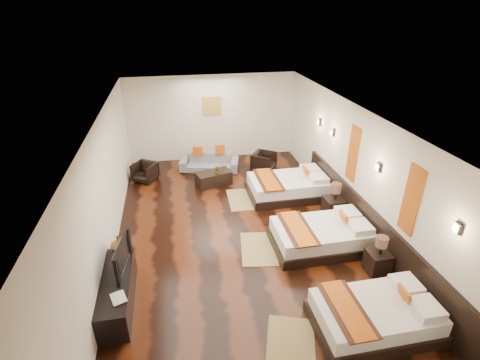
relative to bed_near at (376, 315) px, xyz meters
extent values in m
cube|color=black|center=(-1.69, 2.98, -0.26)|extent=(5.50, 9.50, 0.01)
cube|color=white|center=(-1.69, 2.98, 2.54)|extent=(5.50, 9.50, 0.01)
cube|color=silver|center=(-1.69, 7.73, 1.14)|extent=(5.50, 0.01, 2.80)
cube|color=silver|center=(-4.44, 2.98, 1.14)|extent=(0.01, 9.50, 2.80)
cube|color=silver|center=(1.06, 2.98, 1.14)|extent=(0.01, 9.50, 2.80)
cube|color=black|center=(1.02, 2.18, 0.19)|extent=(0.08, 6.60, 0.90)
cube|color=black|center=(-0.02, 0.00, -0.15)|extent=(1.98, 1.22, 0.21)
cube|color=white|center=(-0.02, 0.00, 0.09)|extent=(1.88, 1.13, 0.28)
cube|color=#BC510D|center=(0.45, 0.00, 0.34)|extent=(0.15, 0.30, 0.30)
cube|color=#38190F|center=(-0.54, 0.00, 0.24)|extent=(0.52, 1.24, 0.02)
cube|color=#BC510D|center=(-0.54, 0.00, 0.25)|extent=(0.36, 1.24, 0.02)
cube|color=black|center=(-0.02, 2.25, -0.15)|extent=(2.10, 1.30, 0.22)
cube|color=white|center=(-0.02, 2.25, 0.11)|extent=(2.00, 1.20, 0.30)
cube|color=#BC510D|center=(0.47, 2.25, 0.38)|extent=(0.16, 0.32, 0.32)
cube|color=#38190F|center=(-0.57, 2.25, 0.27)|extent=(0.55, 1.32, 0.02)
cube|color=#BC510D|center=(-0.57, 2.25, 0.29)|extent=(0.38, 1.32, 0.02)
cube|color=black|center=(-0.02, 4.60, -0.15)|extent=(2.15, 1.33, 0.22)
cube|color=white|center=(-0.02, 4.60, 0.12)|extent=(2.05, 1.23, 0.31)
cube|color=#BC510D|center=(0.49, 4.60, 0.40)|extent=(0.16, 0.33, 0.33)
cube|color=#38190F|center=(-0.59, 4.60, 0.28)|extent=(0.56, 1.35, 0.02)
cube|color=#BC510D|center=(-0.59, 4.60, 0.30)|extent=(0.39, 1.35, 0.02)
cube|color=black|center=(0.75, 1.24, -0.02)|extent=(0.42, 0.42, 0.47)
cylinder|color=black|center=(0.75, 1.24, 0.30)|extent=(0.07, 0.07, 0.19)
cylinder|color=#3F2619|center=(0.75, 1.24, 0.47)|extent=(0.22, 0.22, 0.21)
cube|color=black|center=(0.75, 3.32, 0.00)|extent=(0.47, 0.47, 0.52)
cylinder|color=black|center=(0.75, 3.32, 0.37)|extent=(0.08, 0.08, 0.21)
cylinder|color=#3F2619|center=(0.75, 3.32, 0.56)|extent=(0.25, 0.25, 0.23)
cube|color=olive|center=(-1.48, -0.13, -0.25)|extent=(1.09, 1.38, 0.01)
cube|color=olive|center=(-1.38, 2.41, -0.25)|extent=(0.92, 1.30, 0.01)
cube|color=olive|center=(-1.30, 4.61, -0.25)|extent=(0.79, 1.23, 0.01)
cube|color=black|center=(-4.19, 1.35, 0.02)|extent=(0.50, 1.80, 0.55)
imported|color=black|center=(-4.14, 1.63, 0.57)|extent=(0.26, 0.99, 0.56)
imported|color=black|center=(-4.19, 0.83, 0.31)|extent=(0.31, 0.35, 0.03)
imported|color=brown|center=(-4.19, 2.15, 0.46)|extent=(0.42, 0.42, 0.34)
imported|color=slate|center=(-1.95, 6.71, 0.01)|extent=(1.94, 1.14, 0.53)
imported|color=black|center=(-3.92, 6.30, 0.03)|extent=(0.86, 0.86, 0.57)
imported|color=black|center=(-0.26, 6.30, 0.05)|extent=(0.94, 0.93, 0.62)
cube|color=black|center=(-1.95, 5.66, -0.06)|extent=(1.10, 0.76, 0.40)
imported|color=#215B1E|center=(-1.83, 5.58, 0.26)|extent=(0.23, 0.20, 0.24)
cube|color=#D86014|center=(1.04, 1.08, 1.44)|extent=(0.04, 0.40, 1.30)
cube|color=#D86014|center=(1.04, 3.28, 1.44)|extent=(0.04, 0.40, 1.30)
cube|color=black|center=(1.02, -0.02, 1.59)|extent=(0.06, 0.12, 0.18)
cube|color=#FFD18C|center=(0.99, -0.02, 1.59)|extent=(0.02, 0.10, 0.14)
cube|color=black|center=(1.02, 2.18, 1.59)|extent=(0.06, 0.12, 0.18)
cube|color=#FFD18C|center=(0.99, 2.18, 1.59)|extent=(0.02, 0.10, 0.14)
cube|color=black|center=(1.02, 4.38, 1.59)|extent=(0.06, 0.12, 0.18)
cube|color=#FFD18C|center=(0.99, 4.38, 1.59)|extent=(0.02, 0.10, 0.14)
cube|color=black|center=(1.02, 5.28, 1.59)|extent=(0.06, 0.12, 0.18)
cube|color=#FFD18C|center=(0.99, 5.28, 1.59)|extent=(0.02, 0.10, 0.14)
cube|color=#AD873F|center=(-1.69, 7.71, 1.54)|extent=(0.60, 0.04, 0.60)
camera|label=1|loc=(-2.99, -3.74, 4.59)|focal=26.86mm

